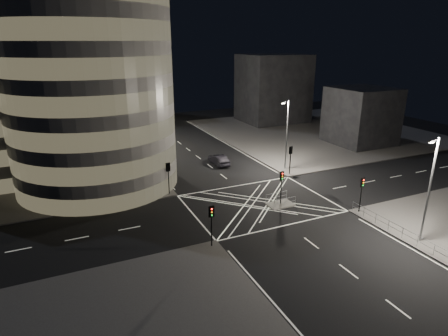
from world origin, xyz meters
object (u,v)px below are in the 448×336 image
traffic_signal_fl (168,172)px  traffic_signal_nr (362,188)px  central_island (280,205)px  street_lamp_left_far (125,117)px  traffic_signal_island (282,182)px  sedan (219,160)px  traffic_signal_nl (211,219)px  street_lamp_right_far (287,133)px  traffic_signal_fr (291,155)px  street_lamp_right_near (429,187)px  street_lamp_left_near (151,142)px

traffic_signal_fl → traffic_signal_nr: 22.24m
central_island → street_lamp_left_far: size_ratio=0.30×
central_island → traffic_signal_island: 2.84m
traffic_signal_fl → sedan: bearing=38.9°
traffic_signal_nl → street_lamp_right_far: (18.24, 15.80, 2.63)m
traffic_signal_fr → traffic_signal_island: (-6.80, -8.30, 0.00)m
traffic_signal_island → street_lamp_right_near: size_ratio=0.40×
traffic_signal_fr → sedan: (-7.30, 8.31, -2.12)m
street_lamp_left_near → street_lamp_left_far: size_ratio=1.00×
traffic_signal_nr → traffic_signal_island: same height
street_lamp_right_far → street_lamp_left_far: bearing=131.9°
street_lamp_left_near → street_lamp_left_far: bearing=90.0°
street_lamp_left_far → street_lamp_right_near: size_ratio=1.00×
traffic_signal_fl → traffic_signal_nr: same height
traffic_signal_nl → traffic_signal_nr: bearing=0.0°
traffic_signal_fr → street_lamp_right_far: 3.48m
street_lamp_right_near → sedan: size_ratio=2.08×
traffic_signal_fr → street_lamp_left_far: size_ratio=0.40×
street_lamp_left_far → street_lamp_right_far: bearing=-48.1°
traffic_signal_nl → traffic_signal_nr: (17.60, 0.00, 0.00)m
traffic_signal_fr → traffic_signal_nl: bearing=-142.3°
street_lamp_left_far → street_lamp_right_far: 28.23m
traffic_signal_nl → traffic_signal_fr: same height
traffic_signal_island → sedan: 16.75m
traffic_signal_nl → sedan: (10.30, 21.91, -2.12)m
traffic_signal_nr → sedan: (-7.30, 21.91, -2.12)m
traffic_signal_fl → street_lamp_right_near: street_lamp_right_near is taller
street_lamp_left_far → traffic_signal_fr: bearing=-51.8°
traffic_signal_fl → traffic_signal_island: same height
street_lamp_left_near → street_lamp_right_near: (18.87, -26.00, 0.00)m
traffic_signal_nr → street_lamp_left_near: 26.32m
traffic_signal_nl → traffic_signal_fr: (17.60, 13.60, 0.00)m
street_lamp_left_far → sedan: bearing=-53.7°
central_island → street_lamp_right_far: 13.98m
street_lamp_left_far → traffic_signal_fl: bearing=-88.4°
central_island → sedan: 16.63m
street_lamp_left_near → traffic_signal_nl: bearing=-88.1°
traffic_signal_fl → traffic_signal_fr: bearing=0.0°
street_lamp_left_far → street_lamp_right_near: 47.88m
street_lamp_left_near → sedan: street_lamp_left_near is taller
traffic_signal_fl → traffic_signal_island: size_ratio=1.00×
central_island → street_lamp_left_far: 33.95m
traffic_signal_island → street_lamp_right_near: bearing=-59.3°
street_lamp_left_near → street_lamp_right_far: 19.11m
traffic_signal_island → traffic_signal_fl: bearing=142.5°
traffic_signal_fr → street_lamp_left_far: (-18.24, 23.20, 2.63)m
traffic_signal_nl → traffic_signal_island: 12.03m
street_lamp_left_far → sedan: street_lamp_left_far is taller
traffic_signal_fr → street_lamp_right_near: street_lamp_right_near is taller
street_lamp_left_near → street_lamp_left_far: (0.00, 18.00, 0.00)m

